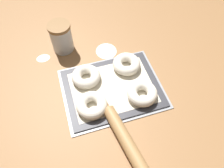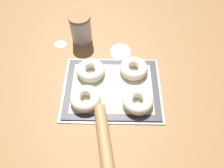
{
  "view_description": "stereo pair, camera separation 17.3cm",
  "coord_description": "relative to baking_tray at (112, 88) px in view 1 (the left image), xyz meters",
  "views": [
    {
      "loc": [
        -0.18,
        -0.52,
        0.83
      ],
      "look_at": [
        -0.02,
        0.0,
        0.03
      ],
      "focal_mm": 35.0,
      "sensor_mm": 36.0,
      "label": 1
    },
    {
      "loc": [
        -0.01,
        -0.54,
        0.83
      ],
      "look_at": [
        -0.02,
        0.0,
        0.03
      ],
      "focal_mm": 35.0,
      "sensor_mm": 36.0,
      "label": 2
    }
  ],
  "objects": [
    {
      "name": "bagel_front_right",
      "position": [
        0.11,
        -0.09,
        0.03
      ],
      "size": [
        0.13,
        0.13,
        0.04
      ],
      "color": "silver",
      "rests_on": "baking_mat"
    },
    {
      "name": "flour_canister",
      "position": [
        -0.16,
        0.31,
        0.07
      ],
      "size": [
        0.11,
        0.11,
        0.15
      ],
      "color": "silver",
      "rests_on": "ground_plane"
    },
    {
      "name": "bagel_back_right",
      "position": [
        0.1,
        0.09,
        0.03
      ],
      "size": [
        0.13,
        0.13,
        0.04
      ],
      "color": "silver",
      "rests_on": "baking_mat"
    },
    {
      "name": "bagel_back_left",
      "position": [
        -0.1,
        0.07,
        0.03
      ],
      "size": [
        0.13,
        0.13,
        0.04
      ],
      "color": "silver",
      "rests_on": "baking_mat"
    },
    {
      "name": "bagel_front_left",
      "position": [
        -0.11,
        -0.08,
        0.03
      ],
      "size": [
        0.13,
        0.13,
        0.04
      ],
      "color": "silver",
      "rests_on": "baking_mat"
    },
    {
      "name": "rolling_pin",
      "position": [
        -0.03,
        -0.26,
        0.02
      ],
      "size": [
        0.1,
        0.4,
        0.05
      ],
      "color": "#AD7F4C",
      "rests_on": "ground_plane"
    },
    {
      "name": "flour_patch_near",
      "position": [
        0.04,
        0.23,
        -0.0
      ],
      "size": [
        0.11,
        0.11,
        0.0
      ],
      "color": "white",
      "rests_on": "ground_plane"
    },
    {
      "name": "flour_patch_far",
      "position": [
        -0.28,
        0.27,
        -0.0
      ],
      "size": [
        0.07,
        0.05,
        0.0
      ],
      "color": "white",
      "rests_on": "ground_plane"
    },
    {
      "name": "ground_plane",
      "position": [
        0.02,
        -0.0,
        -0.0
      ],
      "size": [
        2.8,
        2.8,
        0.0
      ],
      "primitive_type": "plane",
      "color": "olive"
    },
    {
      "name": "baking_tray",
      "position": [
        0.0,
        0.0,
        0.0
      ],
      "size": [
        0.44,
        0.35,
        0.01
      ],
      "color": "#93969B",
      "rests_on": "ground_plane"
    },
    {
      "name": "baking_mat",
      "position": [
        0.0,
        0.0,
        0.01
      ],
      "size": [
        0.42,
        0.32,
        0.0
      ],
      "color": "#333338",
      "rests_on": "baking_tray"
    }
  ]
}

